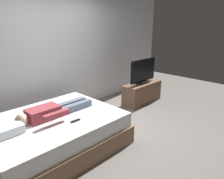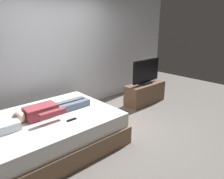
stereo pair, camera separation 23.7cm
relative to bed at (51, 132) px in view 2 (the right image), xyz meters
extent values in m
plane|color=slate|center=(0.76, -0.35, -0.26)|extent=(10.00, 10.00, 0.00)
cube|color=silver|center=(1.16, 1.24, 1.14)|extent=(6.40, 0.10, 2.80)
cube|color=brown|center=(0.00, 0.00, -0.11)|extent=(2.08, 1.59, 0.30)
cube|color=white|center=(0.00, 0.00, 0.16)|extent=(2.00, 1.51, 0.24)
cube|color=#993842|center=(-0.10, 0.06, 0.37)|extent=(0.48, 0.28, 0.18)
sphere|color=beige|center=(-0.43, 0.06, 0.37)|extent=(0.18, 0.18, 0.18)
cube|color=slate|center=(0.44, -0.02, 0.33)|extent=(0.60, 0.11, 0.11)
cube|color=slate|center=(0.44, 0.14, 0.33)|extent=(0.60, 0.11, 0.11)
cube|color=#993842|center=(-0.04, -0.22, 0.41)|extent=(0.40, 0.08, 0.08)
cube|color=black|center=(0.18, -0.36, 0.29)|extent=(0.15, 0.04, 0.02)
cube|color=brown|center=(2.64, 0.24, -0.01)|extent=(1.10, 0.40, 0.50)
cube|color=black|center=(2.64, 0.24, 0.26)|extent=(0.32, 0.20, 0.05)
cube|color=black|center=(2.64, 0.24, 0.56)|extent=(0.88, 0.05, 0.54)
camera|label=1|loc=(-1.47, -2.72, 1.68)|focal=33.97mm
camera|label=2|loc=(-1.29, -2.89, 1.68)|focal=33.97mm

